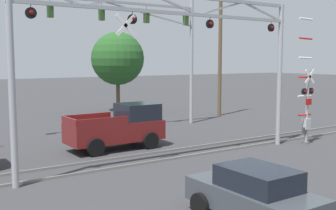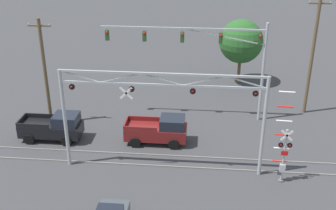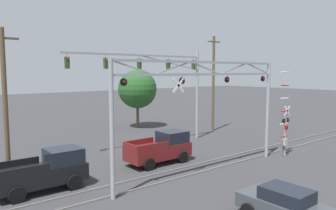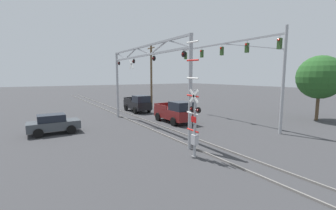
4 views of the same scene
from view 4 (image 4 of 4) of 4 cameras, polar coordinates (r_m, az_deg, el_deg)
name	(u,v)px [view 4 (image 4 of 4)]	position (r m, az deg, el deg)	size (l,w,h in m)	color
rail_track_near	(147,128)	(20.13, -5.40, -5.72)	(80.00, 0.08, 0.10)	gray
rail_track_far	(161,126)	(20.79, -1.85, -5.27)	(80.00, 0.08, 0.10)	gray
crossing_gantry	(143,72)	(19.51, -6.35, 8.42)	(13.47, 0.28, 7.13)	#9EA0A5
crossing_signal_mast	(194,121)	(12.60, 6.70, -4.01)	(1.25, 0.35, 6.48)	#9EA0A5
traffic_signal_span	(245,60)	(21.93, 19.00, 10.80)	(13.47, 0.39, 8.43)	#9EA0A5
pickup_truck_lead	(175,112)	(22.17, 1.77, -1.79)	(4.72, 2.14, 2.18)	maroon
pickup_truck_following	(138,104)	(29.18, -7.67, 0.34)	(4.76, 2.14, 2.18)	black
sedan_waiting	(53,124)	(20.19, -27.12, -4.26)	(1.96, 3.82, 1.57)	#3D4247
utility_pole_left	(151,76)	(31.28, -4.26, 7.39)	(1.80, 0.28, 8.97)	brown
background_tree_beyond_span	(320,77)	(27.87, 34.13, 5.84)	(4.43, 4.43, 6.69)	brown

